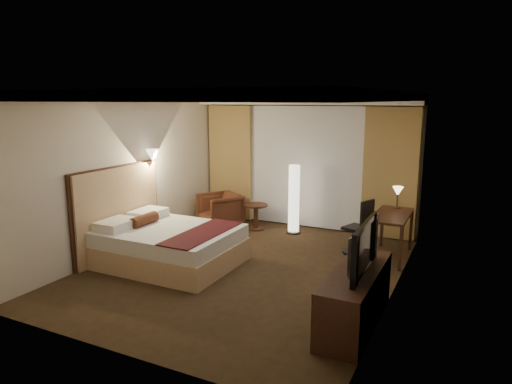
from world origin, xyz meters
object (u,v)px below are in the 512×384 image
at_px(dresser, 355,297).
at_px(side_table, 256,217).
at_px(bed, 170,246).
at_px(desk, 391,236).
at_px(floor_lamp, 294,199).
at_px(armchair, 220,209).
at_px(television, 355,243).
at_px(office_chair, 357,226).

bearing_deg(dresser, side_table, 132.49).
xyz_separation_m(bed, desk, (3.11, 1.87, 0.07)).
xyz_separation_m(bed, floor_lamp, (1.13, 2.49, 0.39)).
height_order(armchair, floor_lamp, floor_lamp).
height_order(armchair, television, television).
height_order(floor_lamp, desk, floor_lamp).
distance_m(bed, dresser, 3.23).
distance_m(side_table, television, 4.20).
relative_size(armchair, floor_lamp, 0.57).
relative_size(armchair, side_table, 1.49).
bearing_deg(television, side_table, 41.44).
relative_size(side_table, television, 0.46).
distance_m(floor_lamp, office_chair, 1.59).
relative_size(bed, office_chair, 2.13).
bearing_deg(bed, side_table, 81.63).
height_order(floor_lamp, television, floor_lamp).
bearing_deg(floor_lamp, side_table, -172.67).
bearing_deg(office_chair, dresser, -56.64).
xyz_separation_m(office_chair, television, (0.57, -2.50, 0.50)).
distance_m(armchair, side_table, 0.77).
height_order(desk, dresser, desk).
relative_size(side_table, dresser, 0.31).
xyz_separation_m(side_table, television, (2.78, -3.07, 0.73)).
bearing_deg(desk, bed, -148.92).
distance_m(floor_lamp, dresser, 3.78).
bearing_deg(dresser, television, 180.00).
relative_size(bed, floor_lamp, 1.50).
relative_size(bed, television, 1.82).
distance_m(bed, floor_lamp, 2.76).
xyz_separation_m(armchair, dresser, (3.55, -2.89, -0.06)).
xyz_separation_m(desk, dresser, (0.05, -2.55, -0.04)).
height_order(bed, floor_lamp, floor_lamp).
xyz_separation_m(bed, side_table, (0.35, 2.39, -0.04)).
relative_size(floor_lamp, desk, 1.13).
relative_size(floor_lamp, dresser, 0.81).
bearing_deg(side_table, floor_lamp, 7.33).
bearing_deg(office_chair, bed, -124.68).
bearing_deg(bed, dresser, -12.03).
distance_m(office_chair, dresser, 2.57).
bearing_deg(side_table, armchair, -166.73).
relative_size(floor_lamp, office_chair, 1.42).
distance_m(office_chair, television, 2.61).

